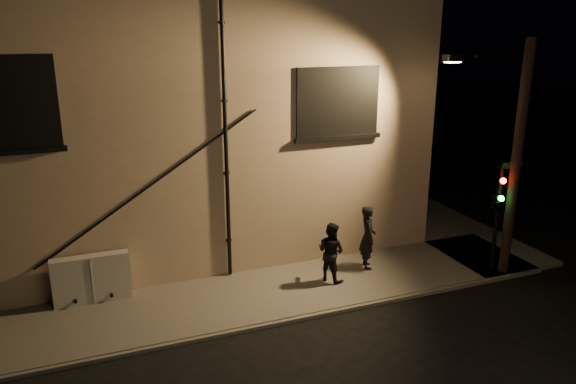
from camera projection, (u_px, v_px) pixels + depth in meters
name	position (u px, v px, depth m)	size (l,w,h in m)	color
ground	(329.00, 313.00, 14.49)	(90.00, 90.00, 0.00)	black
sidewalk	(305.00, 244.00, 18.81)	(21.00, 16.00, 0.12)	#57534F
building	(148.00, 103.00, 20.16)	(16.20, 12.23, 8.80)	tan
utility_cabinet	(92.00, 279.00, 14.71)	(1.96, 0.33, 1.29)	#B4AFAB
pedestrian_a	(368.00, 237.00, 16.65)	(0.71, 0.46, 1.94)	black
pedestrian_b	(331.00, 252.00, 15.87)	(0.84, 0.65, 1.73)	black
traffic_signal	(496.00, 201.00, 16.05)	(1.19, 1.90, 3.25)	black
streetlamp_pole	(512.00, 155.00, 15.68)	(2.02, 1.38, 6.84)	black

